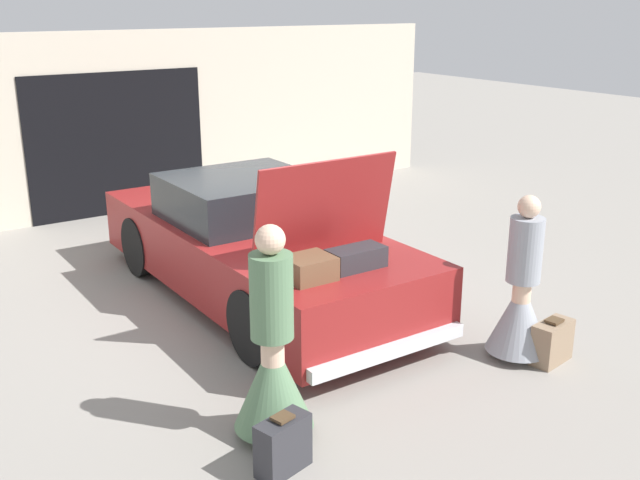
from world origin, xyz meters
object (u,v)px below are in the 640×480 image
Objects in this scene: person_left at (273,364)px; person_right at (521,302)px; suitcase_beside_left_person at (283,445)px; car at (255,245)px; suitcase_beside_right_person at (552,342)px.

person_right is at bearing 74.80° from person_left.
person_left is at bearing 66.96° from suitcase_beside_left_person.
person_left is at bearing -116.72° from car.
car is at bearing 37.20° from person_right.
suitcase_beside_left_person is 2.96m from suitcase_beside_right_person.
suitcase_beside_left_person is at bearing -179.08° from suitcase_beside_right_person.
person_left is 2.83m from suitcase_beside_right_person.
suitcase_beside_right_person is (1.48, -2.96, -0.41)m from car.
person_left reaches higher than suitcase_beside_right_person.
car is at bearing 116.50° from suitcase_beside_right_person.
car is 2.87m from person_left.
person_left is 0.63m from suitcase_beside_left_person.
car is 2.78× the size of person_left.
person_right is (2.59, -0.15, -0.05)m from person_left.
person_right is 0.48m from suitcase_beside_right_person.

